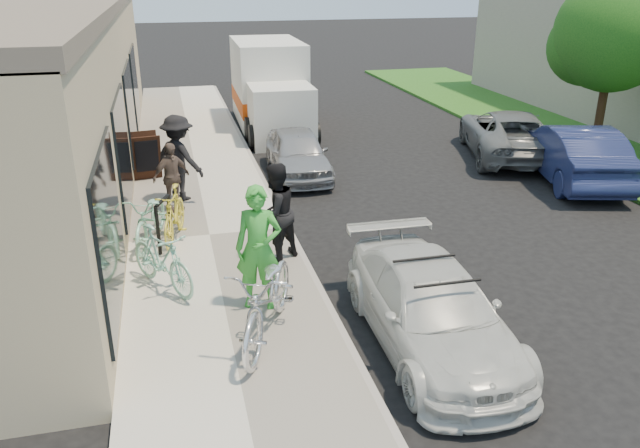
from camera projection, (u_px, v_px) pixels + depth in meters
ground at (354, 304)px, 9.80m from camera, size 120.00×120.00×0.00m
sidewalk at (210, 238)px, 12.03m from camera, size 3.00×34.00×0.15m
curb at (289, 231)px, 12.37m from camera, size 0.12×34.00×0.13m
storefront at (52, 93)px, 15.02m from camera, size 3.60×20.00×4.22m
bike_rack at (164, 219)px, 11.23m from camera, size 0.29×0.63×0.94m
sandwich_board at (146, 156)px, 15.05m from camera, size 0.76×0.77×1.10m
sedan_white at (431, 308)px, 8.52m from camera, size 1.69×4.00×1.19m
sedan_silver at (298, 153)px, 15.75m from camera, size 1.56×3.52×1.18m
moving_truck at (270, 90)px, 20.42m from camera, size 2.24×5.67×2.76m
far_car_blue at (573, 153)px, 15.29m from camera, size 2.58×4.57×1.42m
far_car_gray at (508, 133)px, 17.39m from camera, size 3.45×5.11×1.30m
median_tree at (612, 38)px, 16.69m from camera, size 3.13×3.13×4.80m
tandem_bike at (269, 298)px, 8.43m from camera, size 1.65×2.42×1.20m
woman_rider at (259, 248)px, 9.11m from camera, size 0.80×0.66×1.89m
man_standing at (275, 212)px, 10.68m from camera, size 1.07×1.01×1.74m
cruiser_bike_a at (162, 259)px, 9.78m from camera, size 1.28×1.69×1.01m
cruiser_bike_b at (151, 217)px, 11.50m from camera, size 1.08×1.95×0.97m
cruiser_bike_c at (174, 215)px, 11.60m from camera, size 0.84×1.73×1.00m
bystander_a at (179, 158)px, 13.52m from camera, size 1.36×1.35×1.88m
bystander_b at (171, 177)px, 12.97m from camera, size 0.91×0.75×1.46m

